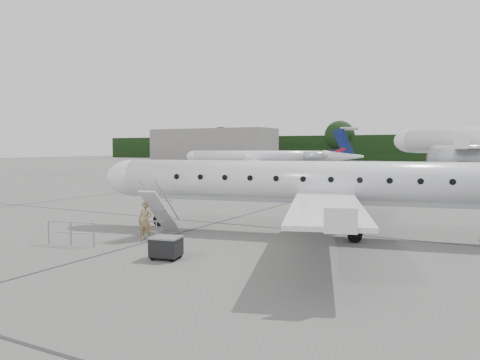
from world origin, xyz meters
The scene contains 9 objects.
ground centered at (0.00, 0.00, 0.00)m, with size 320.00×320.00×0.00m, color slate.
treeline centered at (0.00, 130.00, 4.00)m, with size 260.00×4.00×8.00m, color black.
terminal_building centered at (-70.00, 110.00, 5.00)m, with size 40.00×14.00×10.00m, color slate.
main_regional_jet centered at (2.54, 2.57, 3.46)m, with size 27.01×19.45×6.93m, color silver, non-canonical shape.
airstair centered at (-4.79, -1.22, 1.09)m, with size 0.85×2.48×2.17m, color silver, non-canonical shape.
passenger centered at (-4.51, -2.58, 0.87)m, with size 0.63×0.42×1.74m, color olive.
safety_railing centered at (-6.59, -4.90, 0.50)m, with size 2.20×0.08×1.00m, color gray, non-canonical shape.
baggage_cart centered at (-1.59, -4.96, 0.45)m, with size 1.04×0.84×0.90m, color black, non-canonical shape.
bg_regional_left centered at (-24.30, 49.05, 3.57)m, with size 27.21×19.59×7.14m, color silver, non-canonical shape.
Camera 1 is at (8.83, -18.63, 4.12)m, focal length 35.00 mm.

